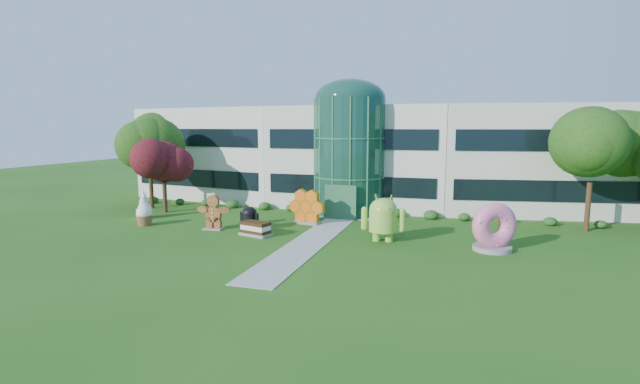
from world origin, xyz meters
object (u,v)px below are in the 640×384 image
(android_green, at_px, (383,216))
(donut, at_px, (493,226))
(android_black, at_px, (249,216))
(gingerbread, at_px, (213,212))

(android_green, xyz_separation_m, donut, (6.72, -0.33, -0.20))
(android_black, relative_size, gingerbread, 0.72)
(android_green, distance_m, android_black, 9.86)
(donut, height_order, gingerbread, donut)
(donut, xyz_separation_m, gingerbread, (-19.14, 0.27, -0.20))
(android_black, height_order, gingerbread, gingerbread)
(android_black, xyz_separation_m, gingerbread, (-2.59, -0.55, 0.28))
(android_green, xyz_separation_m, gingerbread, (-12.42, -0.05, -0.40))
(android_green, relative_size, donut, 1.13)
(android_green, bearing_deg, android_black, 173.14)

